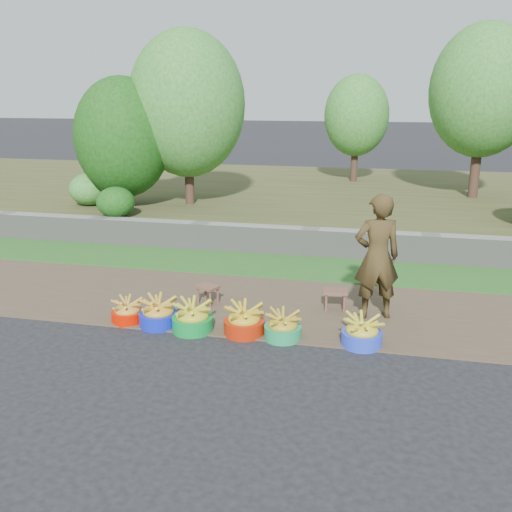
% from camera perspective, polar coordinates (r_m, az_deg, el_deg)
% --- Properties ---
extents(ground_plane, '(120.00, 120.00, 0.00)m').
position_cam_1_polar(ground_plane, '(7.34, 1.11, -8.59)').
color(ground_plane, black).
rests_on(ground_plane, ground).
extents(dirt_shoulder, '(80.00, 2.50, 0.02)m').
position_cam_1_polar(dirt_shoulder, '(8.47, 2.85, -5.09)').
color(dirt_shoulder, '#4C3C2D').
rests_on(dirt_shoulder, ground).
extents(grass_verge, '(80.00, 1.50, 0.04)m').
position_cam_1_polar(grass_verge, '(10.34, 4.79, -1.14)').
color(grass_verge, '#2B6021').
rests_on(grass_verge, ground).
extents(retaining_wall, '(80.00, 0.35, 0.55)m').
position_cam_1_polar(retaining_wall, '(11.08, 5.45, 1.38)').
color(retaining_wall, gray).
rests_on(retaining_wall, ground).
extents(earth_bank, '(80.00, 10.00, 0.50)m').
position_cam_1_polar(earth_bank, '(15.85, 7.81, 5.64)').
color(earth_bank, '#454724').
rests_on(earth_bank, ground).
extents(vegetation, '(35.13, 7.73, 4.22)m').
position_cam_1_polar(vegetation, '(13.71, 12.66, 13.70)').
color(vegetation, '#3A261C').
rests_on(vegetation, earth_bank).
extents(basin_a, '(0.45, 0.45, 0.34)m').
position_cam_1_polar(basin_a, '(8.09, -12.71, -5.46)').
color(basin_a, red).
rests_on(basin_a, ground).
extents(basin_b, '(0.53, 0.53, 0.40)m').
position_cam_1_polar(basin_b, '(7.87, -9.73, -5.68)').
color(basin_b, '#0F20C1').
rests_on(basin_b, ground).
extents(basin_c, '(0.55, 0.55, 0.41)m').
position_cam_1_polar(basin_c, '(7.64, -6.37, -6.17)').
color(basin_c, '#0A8230').
rests_on(basin_c, ground).
extents(basin_d, '(0.54, 0.54, 0.40)m').
position_cam_1_polar(basin_d, '(7.50, -1.19, -6.52)').
color(basin_d, '#A81F08').
rests_on(basin_d, ground).
extents(basin_e, '(0.48, 0.48, 0.36)m').
position_cam_1_polar(basin_e, '(7.38, 2.70, -7.09)').
color(basin_e, '#1C8F52').
rests_on(basin_e, ground).
extents(basin_f, '(0.51, 0.51, 0.38)m').
position_cam_1_polar(basin_f, '(7.30, 10.54, -7.55)').
color(basin_f, blue).
rests_on(basin_f, ground).
extents(stool_left, '(0.39, 0.35, 0.28)m').
position_cam_1_polar(stool_left, '(8.52, -4.85, -3.34)').
color(stool_left, brown).
rests_on(stool_left, dirt_shoulder).
extents(stool_right, '(0.37, 0.30, 0.30)m').
position_cam_1_polar(stool_right, '(8.33, 7.93, -3.79)').
color(stool_right, brown).
rests_on(stool_right, dirt_shoulder).
extents(vendor_woman, '(0.74, 0.59, 1.75)m').
position_cam_1_polar(vendor_woman, '(7.97, 12.01, -0.08)').
color(vendor_woman, black).
rests_on(vendor_woman, dirt_shoulder).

